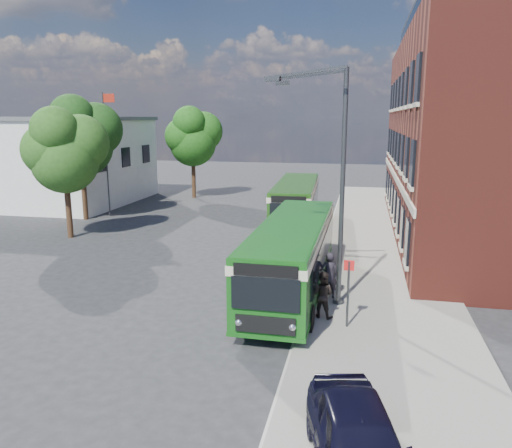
% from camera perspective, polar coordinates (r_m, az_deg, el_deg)
% --- Properties ---
extents(ground, '(120.00, 120.00, 0.00)m').
position_cam_1_polar(ground, '(22.68, -3.70, -6.57)').
color(ground, '#29292B').
rests_on(ground, ground).
extents(pavement, '(6.00, 48.00, 0.15)m').
position_cam_1_polar(pavement, '(29.57, 13.82, -2.31)').
color(pavement, gray).
rests_on(pavement, ground).
extents(kerb_line, '(0.12, 48.00, 0.01)m').
position_cam_1_polar(kerb_line, '(29.63, 7.91, -2.18)').
color(kerb_line, beige).
rests_on(kerb_line, ground).
extents(brick_office, '(12.10, 26.00, 14.20)m').
position_cam_1_polar(brick_office, '(33.66, 26.42, 10.38)').
color(brick_office, maroon).
rests_on(brick_office, ground).
extents(white_building, '(9.40, 13.40, 7.30)m').
position_cam_1_polar(white_building, '(45.59, -19.78, 6.87)').
color(white_building, silver).
rests_on(white_building, ground).
extents(flagpole, '(0.95, 0.10, 9.00)m').
position_cam_1_polar(flagpole, '(38.40, -16.71, 8.14)').
color(flagpole, '#343538').
rests_on(flagpole, ground).
extents(street_lamp, '(2.96, 2.38, 9.00)m').
position_cam_1_polar(street_lamp, '(18.86, 8.75, 4.46)').
color(street_lamp, '#343538').
rests_on(street_lamp, ground).
extents(bus_stop_sign, '(0.35, 0.08, 2.52)m').
position_cam_1_polar(bus_stop_sign, '(17.44, 10.49, -7.33)').
color(bus_stop_sign, '#343538').
rests_on(bus_stop_sign, ground).
extents(bus_front, '(2.71, 11.57, 3.02)m').
position_cam_1_polar(bus_front, '(20.78, 4.18, -3.04)').
color(bus_front, '#135314').
rests_on(bus_front, ground).
extents(bus_rear, '(3.12, 11.14, 3.02)m').
position_cam_1_polar(bus_rear, '(33.79, 4.60, 2.83)').
color(bus_rear, '#1E4C13').
rests_on(bus_rear, ground).
extents(parked_car, '(2.74, 4.74, 1.52)m').
position_cam_1_polar(parked_car, '(11.03, 11.64, -23.25)').
color(parked_car, black).
rests_on(parked_car, pavement).
extents(pedestrian_a, '(0.78, 0.62, 1.89)m').
position_cam_1_polar(pedestrian_a, '(20.16, 8.35, -5.82)').
color(pedestrian_a, '#242028').
rests_on(pedestrian_a, pavement).
extents(pedestrian_b, '(0.98, 0.85, 1.71)m').
position_cam_1_polar(pedestrian_b, '(18.28, 7.61, -7.98)').
color(pedestrian_b, black).
rests_on(pedestrian_b, pavement).
extents(tree_left, '(4.68, 4.45, 7.91)m').
position_cam_1_polar(tree_left, '(32.00, -21.06, 7.92)').
color(tree_left, '#362313').
rests_on(tree_left, ground).
extents(tree_mid, '(5.22, 4.97, 8.82)m').
position_cam_1_polar(tree_mid, '(37.53, -19.42, 9.48)').
color(tree_mid, '#362313').
rests_on(tree_mid, ground).
extents(tree_right, '(4.89, 4.65, 8.26)m').
position_cam_1_polar(tree_right, '(45.79, -7.21, 9.94)').
color(tree_right, '#362313').
rests_on(tree_right, ground).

